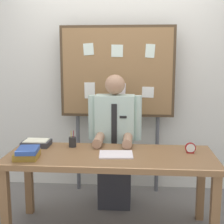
# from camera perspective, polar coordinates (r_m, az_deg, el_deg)

# --- Properties ---
(back_wall) EXTENTS (6.40, 0.08, 2.70)m
(back_wall) POSITION_cam_1_polar(r_m,az_deg,el_deg) (3.88, 1.12, 6.29)
(back_wall) COLOR silver
(back_wall) RESTS_ON ground_plane
(desk) EXTENTS (1.83, 0.71, 0.73)m
(desk) POSITION_cam_1_polar(r_m,az_deg,el_deg) (2.92, -0.26, -9.07)
(desk) COLOR brown
(desk) RESTS_ON ground_plane
(person) EXTENTS (0.55, 0.56, 1.40)m
(person) POSITION_cam_1_polar(r_m,az_deg,el_deg) (3.43, 0.50, -6.04)
(person) COLOR #2D2D33
(person) RESTS_ON ground_plane
(bulletin_board) EXTENTS (1.28, 0.09, 1.92)m
(bulletin_board) POSITION_cam_1_polar(r_m,az_deg,el_deg) (3.67, 0.93, 6.63)
(bulletin_board) COLOR #4C3823
(bulletin_board) RESTS_ON ground_plane
(book_stack) EXTENTS (0.22, 0.26, 0.09)m
(book_stack) POSITION_cam_1_polar(r_m,az_deg,el_deg) (2.86, -14.63, -6.98)
(book_stack) COLOR olive
(book_stack) RESTS_ON desk
(open_notebook) EXTENTS (0.31, 0.25, 0.01)m
(open_notebook) POSITION_cam_1_polar(r_m,az_deg,el_deg) (2.86, 0.71, -7.45)
(open_notebook) COLOR silver
(open_notebook) RESTS_ON desk
(desk_clock) EXTENTS (0.09, 0.04, 0.09)m
(desk_clock) POSITION_cam_1_polar(r_m,az_deg,el_deg) (3.00, 13.58, -6.22)
(desk_clock) COLOR maroon
(desk_clock) RESTS_ON desk
(pen_holder) EXTENTS (0.07, 0.07, 0.16)m
(pen_holder) POSITION_cam_1_polar(r_m,az_deg,el_deg) (3.13, -6.94, -5.21)
(pen_holder) COLOR #262626
(pen_holder) RESTS_ON desk
(paper_tray) EXTENTS (0.26, 0.20, 0.06)m
(paper_tray) POSITION_cam_1_polar(r_m,az_deg,el_deg) (3.23, -13.09, -5.32)
(paper_tray) COLOR #333338
(paper_tray) RESTS_ON desk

